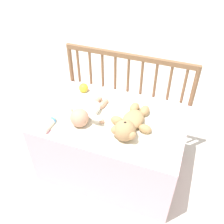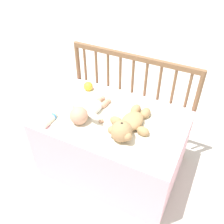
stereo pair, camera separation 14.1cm
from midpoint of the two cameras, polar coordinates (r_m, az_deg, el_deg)
The scene contains 8 objects.
ground_plane at distance 2.19m, azimuth -1.87°, elevation -12.39°, with size 12.00×12.00×0.00m, color silver.
crib_mattress at distance 1.98m, azimuth -2.04°, elevation -7.50°, with size 1.05×0.68×0.55m.
crib_rail at distance 2.02m, azimuth 1.63°, elevation 6.28°, with size 1.05×0.04×0.88m.
blanket at distance 1.78m, azimuth -2.02°, elevation -1.63°, with size 0.81×0.51×0.01m.
teddy_bear at distance 1.67m, azimuth 1.74°, elevation -2.71°, with size 0.30×0.41×0.14m.
baby at distance 1.78m, azimuth -8.05°, elevation -0.20°, with size 0.29×0.38×0.13m.
baby_bottle at distance 1.78m, azimuth -16.35°, elevation -2.76°, with size 0.05×0.15×0.05m.
toy_ball at distance 2.05m, azimuth -8.49°, elevation 5.42°, with size 0.08×0.08×0.08m.
Camera 1 is at (0.47, -1.27, 1.73)m, focal length 40.00 mm.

